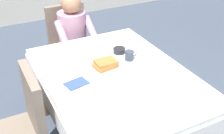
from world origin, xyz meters
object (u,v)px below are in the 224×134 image
Objects in this scene: spoon_near_edge at (118,88)px; syrup_pitcher at (66,67)px; cup_coffee at (130,55)px; chair_diner at (70,41)px; fork_left_of_plate at (85,75)px; diner_person at (74,35)px; breakfast_stack at (105,64)px; bowl_butter at (119,50)px; plate_breakfast at (106,68)px; chair_left_side at (23,123)px; knife_right_of_plate at (127,64)px; dining_table_main at (116,83)px.

syrup_pitcher is at bearing 119.66° from spoon_near_edge.
cup_coffee is 1.41× the size of syrup_pitcher.
fork_left_of_plate is (-0.24, -1.08, 0.21)m from chair_diner.
chair_diner is 0.21m from diner_person.
breakfast_stack reaches higher than bowl_butter.
plate_breakfast is (-0.05, -0.91, 0.08)m from diner_person.
spoon_near_edge is at bearing -104.75° from chair_left_side.
plate_breakfast is at bearing -81.60° from chair_left_side.
chair_diner reaches higher than knife_right_of_plate.
diner_person is 9.91× the size of cup_coffee.
fork_left_of_plate reaches higher than dining_table_main.
knife_right_of_plate is at bearing -6.01° from plate_breakfast.
spoon_near_edge is (0.26, -0.40, -0.04)m from syrup_pitcher.
spoon_near_edge is (-0.04, -0.29, -0.01)m from plate_breakfast.
syrup_pitcher is (-0.30, 0.11, -0.01)m from breakfast_stack.
cup_coffee is at bearing -79.12° from fork_left_of_plate.
fork_left_of_plate is at bearing 159.16° from dining_table_main.
diner_person is 5.60× the size of knife_right_of_plate.
diner_person reaches higher than plate_breakfast.
bowl_butter is 0.56m from spoon_near_edge.
spoon_near_edge is (-0.08, -0.18, 0.09)m from dining_table_main.
chair_left_side reaches higher than dining_table_main.
plate_breakfast is at bearing -80.98° from fork_left_of_plate.
chair_left_side reaches higher than plate_breakfast.
chair_diner reaches higher than breakfast_stack.
cup_coffee is 0.75× the size of spoon_near_edge.
syrup_pitcher reaches higher than bowl_butter.
breakfast_stack is 0.20m from knife_right_of_plate.
bowl_butter is (0.23, 0.20, 0.01)m from plate_breakfast.
chair_left_side is (-0.78, -1.17, 0.00)m from chair_diner.
chair_left_side is 0.54m from syrup_pitcher.
bowl_butter reaches higher than dining_table_main.
chair_diner is at bearing -9.70° from fork_left_of_plate.
dining_table_main is at bearing 89.34° from chair_diner.
chair_diner and chair_left_side have the same top height.
bowl_butter is at bearing 40.08° from breakfast_stack.
knife_right_of_plate is at bearing -86.99° from fork_left_of_plate.
knife_right_of_plate is (0.14, -1.08, 0.21)m from chair_diner.
chair_left_side is 0.95m from knife_right_of_plate.
syrup_pitcher is at bearing 159.64° from plate_breakfast.
spoon_near_edge is (-0.09, -1.20, 0.07)m from diner_person.
bowl_butter is 0.54m from syrup_pitcher.
chair_diner is 1.00× the size of chair_left_side.
dining_table_main is at bearing -122.18° from bowl_butter.
spoon_near_edge is (-0.03, -0.29, -0.04)m from breakfast_stack.
chair_diner is at bearing -90.00° from diner_person.
breakfast_stack is (-0.06, -1.06, 0.26)m from chair_diner.
plate_breakfast is 1.87× the size of spoon_near_edge.
dining_table_main is 1.18m from chair_diner.
fork_left_of_plate is (0.54, 0.09, 0.21)m from chair_left_side.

